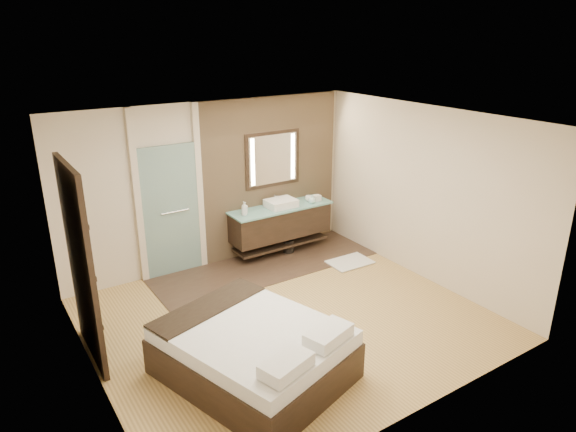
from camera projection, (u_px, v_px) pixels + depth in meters
floor at (288, 318)px, 7.03m from camera, size 5.00×5.00×0.00m
tile_strip at (266, 265)px, 8.59m from camera, size 3.80×1.30×0.01m
stone_wall at (271, 175)px, 8.87m from camera, size 2.60×0.08×2.70m
vanity at (281, 222)px, 8.90m from camera, size 1.85×0.55×0.88m
mirror_unit at (273, 159)px, 8.72m from camera, size 1.06×0.04×0.96m
frosted_door at (170, 206)px, 7.98m from camera, size 1.10×0.12×2.70m
shoji_partition at (81, 264)px, 5.84m from camera, size 0.06×1.20×2.40m
bed at (254, 351)px, 5.78m from camera, size 2.07×2.33×0.76m
bath_mat at (350, 262)px, 8.69m from camera, size 0.73×0.52×0.02m
waste_bin at (288, 246)px, 9.07m from camera, size 0.25×0.25×0.24m
tissue_box at (317, 198)px, 9.09m from camera, size 0.13×0.13×0.10m
soap_bottle_a at (244, 209)px, 8.35m from camera, size 0.11×0.11×0.23m
soap_bottle_b at (245, 208)px, 8.47m from camera, size 0.11×0.11×0.18m
soap_bottle_c at (312, 199)px, 8.95m from camera, size 0.13×0.13×0.15m
cup at (309, 198)px, 9.07m from camera, size 0.13×0.13×0.10m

